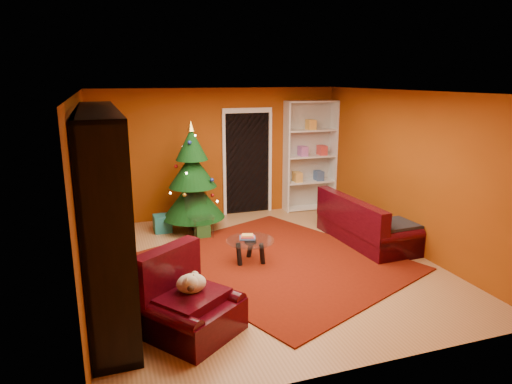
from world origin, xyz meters
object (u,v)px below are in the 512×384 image
object	(u,v)px
dog	(191,283)
acrylic_chair	(200,217)
white_bookshelf	(310,156)
armchair	(192,302)
rug	(278,261)
gift_box_teal	(162,223)
coffee_table	(251,251)
gift_box_green	(202,230)
gift_box_red	(191,217)
media_unit	(104,209)
sofa	(367,219)
christmas_tree	(193,178)

from	to	relation	value
dog	acrylic_chair	bearing A→B (deg)	39.66
dog	acrylic_chair	xyz separation A→B (m)	(0.72, 2.98, -0.17)
white_bookshelf	armchair	size ratio (longest dim) A/B	2.44
rug	armchair	distance (m)	2.33
gift_box_teal	armchair	size ratio (longest dim) A/B	0.32
rug	coffee_table	distance (m)	0.47
rug	gift_box_green	size ratio (longest dim) A/B	14.33
armchair	coffee_table	xyz separation A→B (m)	(1.23, 1.69, -0.19)
gift_box_green	armchair	world-z (taller)	armchair
white_bookshelf	dog	xyz separation A→B (m)	(-3.36, -4.09, -0.59)
gift_box_red	media_unit	bearing A→B (deg)	-118.88
rug	sofa	xyz separation A→B (m)	(1.79, 0.35, 0.41)
gift_box_red	gift_box_teal	bearing A→B (deg)	-148.30
white_bookshelf	dog	world-z (taller)	white_bookshelf
gift_box_red	armchair	size ratio (longest dim) A/B	0.21
media_unit	armchair	bearing A→B (deg)	-53.46
christmas_tree	dog	bearing A→B (deg)	-101.48
gift_box_red	armchair	world-z (taller)	armchair
white_bookshelf	coffee_table	xyz separation A→B (m)	(-2.14, -2.47, -0.97)
coffee_table	white_bookshelf	bearing A→B (deg)	49.06
sofa	gift_box_green	bearing A→B (deg)	63.91
gift_box_green	gift_box_red	bearing A→B (deg)	91.87
dog	coffee_table	xyz separation A→B (m)	(1.22, 1.62, -0.38)
media_unit	christmas_tree	xyz separation A→B (m)	(1.57, 2.43, -0.23)
gift_box_red	sofa	distance (m)	3.41
rug	sofa	distance (m)	1.86
armchair	dog	size ratio (longest dim) A/B	2.45
gift_box_red	white_bookshelf	world-z (taller)	white_bookshelf
gift_box_red	white_bookshelf	bearing A→B (deg)	3.25
rug	armchair	bearing A→B (deg)	-136.04
acrylic_chair	gift_box_green	bearing A→B (deg)	38.74
media_unit	coffee_table	xyz separation A→B (m)	(2.08, 0.58, -1.03)
media_unit	armchair	distance (m)	1.63
rug	gift_box_teal	world-z (taller)	gift_box_teal
gift_box_red	sofa	world-z (taller)	sofa
acrylic_chair	gift_box_red	bearing A→B (deg)	78.33
gift_box_red	dog	size ratio (longest dim) A/B	0.52
christmas_tree	gift_box_red	bearing A→B (deg)	86.32
media_unit	white_bookshelf	bearing A→B (deg)	34.76
gift_box_red	armchair	distance (m)	4.09
gift_box_teal	white_bookshelf	xyz separation A→B (m)	(3.23, 0.53, 1.00)
gift_box_red	sofa	xyz separation A→B (m)	(2.70, -2.06, 0.32)
rug	media_unit	world-z (taller)	media_unit
armchair	coffee_table	size ratio (longest dim) A/B	1.32
gift_box_green	acrylic_chair	distance (m)	0.28
media_unit	sofa	xyz separation A→B (m)	(4.29, 0.84, -0.81)
dog	acrylic_chair	world-z (taller)	acrylic_chair
gift_box_teal	dog	xyz separation A→B (m)	(-0.13, -3.56, 0.41)
gift_box_teal	gift_box_green	world-z (taller)	gift_box_teal
christmas_tree	gift_box_teal	bearing A→B (deg)	170.69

